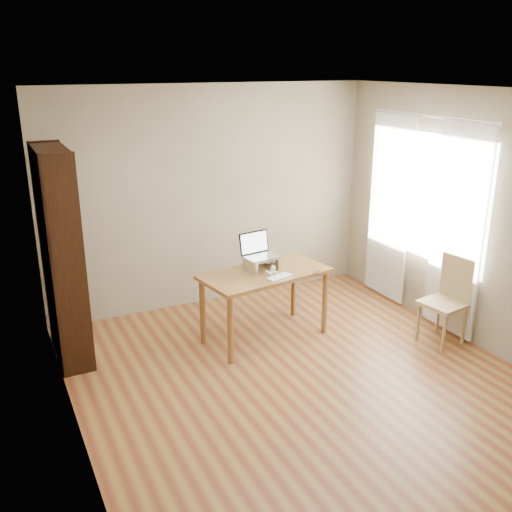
{
  "coord_description": "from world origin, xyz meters",
  "views": [
    {
      "loc": [
        -2.45,
        -3.91,
        2.81
      ],
      "look_at": [
        -0.03,
        1.01,
        0.95
      ],
      "focal_mm": 40.0,
      "sensor_mm": 36.0,
      "label": 1
    }
  ],
  "objects": [
    {
      "name": "curtains",
      "position": [
        1.92,
        0.8,
        1.17
      ],
      "size": [
        0.03,
        1.9,
        2.25
      ],
      "color": "white",
      "rests_on": "ground"
    },
    {
      "name": "keyboard",
      "position": [
        0.14,
        0.81,
        0.76
      ],
      "size": [
        0.31,
        0.2,
        0.02
      ],
      "rotation": [
        0.0,
        0.0,
        0.29
      ],
      "color": "silver",
      "rests_on": "desk"
    },
    {
      "name": "cat",
      "position": [
        0.1,
        1.14,
        0.82
      ],
      "size": [
        0.26,
        0.49,
        0.17
      ],
      "rotation": [
        0.0,
        0.0,
        0.14
      ],
      "color": "#484038",
      "rests_on": "desk"
    },
    {
      "name": "room",
      "position": [
        0.03,
        0.01,
        1.3
      ],
      "size": [
        4.04,
        4.54,
        2.64
      ],
      "color": "brown",
      "rests_on": "ground"
    },
    {
      "name": "chair",
      "position": [
        1.77,
        0.11,
        0.5
      ],
      "size": [
        0.46,
        0.46,
        0.92
      ],
      "rotation": [
        0.0,
        0.0,
        0.15
      ],
      "color": "#A18857",
      "rests_on": "ground"
    },
    {
      "name": "coaster",
      "position": [
        0.57,
        0.76,
        0.75
      ],
      "size": [
        0.09,
        0.09,
        0.01
      ],
      "primitive_type": "cylinder",
      "color": "brown",
      "rests_on": "desk"
    },
    {
      "name": "desk",
      "position": [
        0.09,
        1.03,
        0.65
      ],
      "size": [
        1.41,
        0.85,
        0.75
      ],
      "rotation": [
        0.0,
        0.0,
        0.15
      ],
      "color": "brown",
      "rests_on": "ground"
    },
    {
      "name": "bookshelf",
      "position": [
        -1.83,
        1.55,
        1.05
      ],
      "size": [
        0.3,
        0.9,
        2.1
      ],
      "color": "black",
      "rests_on": "ground"
    },
    {
      "name": "laptop",
      "position": [
        0.09,
        1.17,
        0.94
      ],
      "size": [
        0.38,
        0.34,
        0.25
      ],
      "rotation": [
        0.0,
        0.0,
        0.15
      ],
      "color": "silver",
      "rests_on": "laptop_stand"
    },
    {
      "name": "laptop_stand",
      "position": [
        0.09,
        1.11,
        0.83
      ],
      "size": [
        0.32,
        0.25,
        0.13
      ],
      "rotation": [
        0.0,
        0.0,
        0.15
      ],
      "color": "silver",
      "rests_on": "desk"
    }
  ]
}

